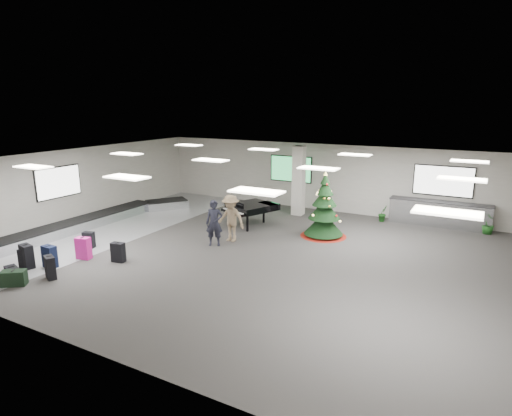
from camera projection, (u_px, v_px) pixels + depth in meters
The scene contains 19 objects.
ground at pixel (261, 254), 14.81m from camera, with size 18.00×18.00×0.00m, color #3A3735.
room_envelope at pixel (260, 184), 15.00m from camera, with size 18.02×14.02×3.21m.
baggage_carousel at pixel (99, 220), 18.33m from camera, with size 2.28×9.71×0.43m.
service_counter at pixel (439, 214), 18.03m from camera, with size 4.05×0.65×1.08m.
suitcase_0 at pixel (27, 256), 13.50m from camera, with size 0.54×0.37×0.78m.
suitcase_1 at pixel (50, 267), 12.68m from camera, with size 0.50×0.40×0.71m.
pink_suitcase at pixel (83, 248), 14.28m from camera, with size 0.52×0.36×0.76m.
suitcase_3 at pixel (118, 252), 14.02m from camera, with size 0.47×0.31×0.68m.
navy_suitcase at pixel (50, 257), 13.54m from camera, with size 0.47×0.29×0.73m.
suitcase_5 at pixel (26, 258), 13.50m from camera, with size 0.48×0.37×0.65m.
green_duffel at pixel (14, 278), 12.23m from camera, with size 0.73×0.66×0.46m.
suitcase_8 at pixel (89, 240), 15.39m from camera, with size 0.45×0.34×0.61m.
black_duffel at pixel (12, 273), 12.73m from camera, with size 0.60×0.44×0.37m.
christmas_tree at pixel (324, 214), 16.60m from camera, with size 1.81×1.81×2.58m.
grand_piano at pixel (250, 208), 18.06m from camera, with size 2.08×2.34×1.10m.
traveler_a at pixel (214, 223), 15.51m from camera, with size 0.62×0.41×1.70m, color black.
traveler_b at pixel (231, 218), 16.01m from camera, with size 1.15×0.66×1.78m, color #877053.
potted_plant_left at pixel (383, 213), 18.79m from camera, with size 0.40×0.32×0.73m, color #164215.
potted_plant_right at pixel (488, 224), 17.00m from camera, with size 0.46×0.46×0.83m, color #164215.
Camera 1 is at (6.54, -12.37, 5.11)m, focal length 30.00 mm.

